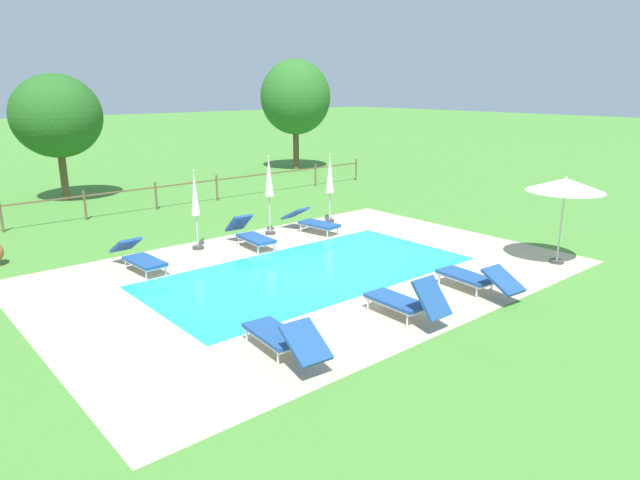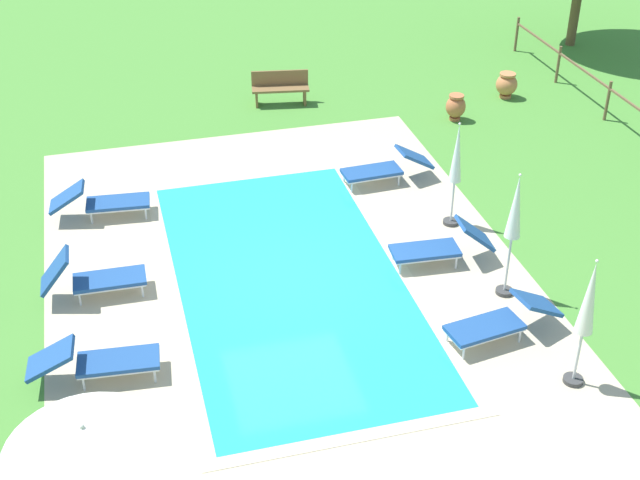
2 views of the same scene
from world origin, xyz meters
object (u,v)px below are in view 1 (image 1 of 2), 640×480
patio_umbrella_open_foreground (566,185)px  sun_lounger_north_mid (476,278)px  patio_umbrella_closed_row_centre (269,182)px  patio_umbrella_closed_row_west (195,199)px  tree_far_west (57,116)px  tree_centre (295,97)px  sun_lounger_north_far (312,221)px  sun_lounger_north_near_steps (139,257)px  patio_umbrella_closed_row_mid_west (330,178)px  sun_lounger_south_far (251,234)px  sun_lounger_north_end (406,300)px  sun_lounger_south_near_corner (283,336)px

patio_umbrella_open_foreground → sun_lounger_north_mid: bearing=178.1°
sun_lounger_north_mid → patio_umbrella_closed_row_centre: 7.39m
patio_umbrella_closed_row_west → tree_far_west: size_ratio=0.46×
tree_far_west → tree_centre: tree_centre is taller
sun_lounger_north_far → patio_umbrella_open_foreground: (2.84, -6.71, 1.72)m
patio_umbrella_closed_row_west → tree_centre: tree_centre is taller
sun_lounger_north_near_steps → patio_umbrella_open_foreground: (8.63, -6.59, 1.71)m
sun_lounger_north_far → tree_centre: bearing=53.8°
patio_umbrella_open_foreground → tree_far_west: 18.66m
sun_lounger_north_far → patio_umbrella_closed_row_mid_west: size_ratio=0.91×
patio_umbrella_open_foreground → patio_umbrella_closed_row_centre: patio_umbrella_closed_row_centre is taller
sun_lounger_north_near_steps → patio_umbrella_closed_row_mid_west: bearing=6.4°
tree_far_west → sun_lounger_south_far: bearing=-79.9°
sun_lounger_north_mid → sun_lounger_north_far: (0.68, 6.59, 0.00)m
sun_lounger_north_end → tree_centre: tree_centre is taller
sun_lounger_north_far → tree_far_west: bearing=112.4°
sun_lounger_north_far → sun_lounger_north_end: sun_lounger_north_end is taller
sun_lounger_north_far → patio_umbrella_closed_row_centre: bearing=150.5°
patio_umbrella_closed_row_mid_west → patio_umbrella_closed_row_centre: size_ratio=0.95×
sun_lounger_north_mid → tree_far_west: 17.71m
patio_umbrella_closed_row_west → patio_umbrella_closed_row_centre: patio_umbrella_closed_row_centre is taller
tree_centre → sun_lounger_south_far: bearing=-133.0°
patio_umbrella_closed_row_west → patio_umbrella_closed_row_mid_west: patio_umbrella_closed_row_mid_west is taller
sun_lounger_north_near_steps → sun_lounger_north_end: (2.77, -6.44, 0.03)m
sun_lounger_north_mid → sun_lounger_north_end: (-2.34, 0.04, 0.04)m
patio_umbrella_closed_row_centre → sun_lounger_south_far: bearing=-147.7°
tree_far_west → sun_lounger_north_near_steps: bearing=-97.9°
sun_lounger_north_mid → patio_umbrella_closed_row_west: (-3.04, 7.24, 1.09)m
patio_umbrella_closed_row_west → sun_lounger_north_near_steps: bearing=-159.6°
patio_umbrella_closed_row_mid_west → tree_far_west: tree_far_west is taller
sun_lounger_south_near_corner → sun_lounger_north_end: bearing=-6.4°
sun_lounger_north_near_steps → patio_umbrella_closed_row_centre: (4.63, 0.78, 1.30)m
patio_umbrella_closed_row_mid_west → sun_lounger_south_near_corner: bearing=-136.2°
sun_lounger_north_mid → tree_centre: (9.06, 18.03, 3.54)m
patio_umbrella_closed_row_centre → tree_centre: size_ratio=0.42×
patio_umbrella_closed_row_centre → tree_centre: tree_centre is taller
tree_centre → sun_lounger_south_near_corner: bearing=-128.8°
sun_lounger_south_near_corner → tree_centre: bearing=51.2°
patio_umbrella_open_foreground → patio_umbrella_closed_row_west: patio_umbrella_open_foreground is taller
sun_lounger_north_far → sun_lounger_south_far: sun_lounger_south_far is taller
sun_lounger_north_end → patio_umbrella_open_foreground: size_ratio=0.81×
patio_umbrella_closed_row_centre → tree_far_west: (-3.15, 9.82, 1.70)m
sun_lounger_north_near_steps → sun_lounger_south_near_corner: bearing=-90.6°
patio_umbrella_closed_row_mid_west → tree_far_west: size_ratio=0.47×
tree_far_west → patio_umbrella_closed_row_mid_west: bearing=-60.0°
patio_umbrella_closed_row_centre → patio_umbrella_closed_row_west: bearing=-179.7°
sun_lounger_north_mid → tree_centre: size_ratio=0.36×
sun_lounger_north_near_steps → patio_umbrella_open_foreground: patio_umbrella_open_foreground is taller
patio_umbrella_closed_row_mid_west → patio_umbrella_closed_row_centre: bearing=-179.6°
sun_lounger_north_far → patio_umbrella_closed_row_west: (-3.72, 0.65, 1.09)m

